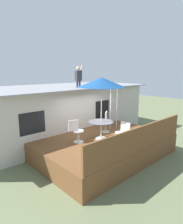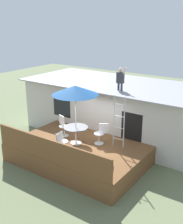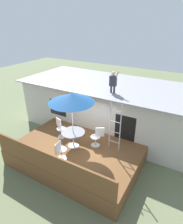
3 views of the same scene
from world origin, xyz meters
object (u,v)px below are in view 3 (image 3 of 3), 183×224
at_px(patio_chair_right, 97,137).
at_px(step_ladder, 115,127).
at_px(patio_chair_left, 60,128).
at_px(patio_table, 73,135).
at_px(person_figure, 113,81).
at_px(patio_chair_near, 60,151).
at_px(patio_umbrella, 71,98).

bearing_deg(patio_chair_right, step_ladder, 159.78).
relative_size(step_ladder, patio_chair_left, 2.39).
xyz_separation_m(patio_table, patio_chair_right, (0.89, 0.58, -0.13)).
xyz_separation_m(person_figure, patio_chair_left, (-1.76, -2.02, -2.11)).
distance_m(step_ladder, patio_chair_right, 1.01).
bearing_deg(patio_chair_left, step_ladder, 27.85).
xyz_separation_m(step_ladder, patio_chair_left, (-2.66, -0.39, -0.64)).
distance_m(person_figure, patio_chair_near, 4.07).
bearing_deg(step_ladder, patio_umbrella, -155.57).
xyz_separation_m(patio_chair_right, patio_chair_near, (-0.79, -1.62, 0.00)).
bearing_deg(patio_chair_right, person_figure, -118.81).
distance_m(patio_umbrella, patio_chair_left, 2.17).
bearing_deg(patio_chair_near, patio_table, 0.00).
height_order(patio_table, patio_chair_left, patio_chair_left).
relative_size(patio_umbrella, patio_chair_near, 2.76).
bearing_deg(patio_chair_left, person_figure, 68.35).
xyz_separation_m(patio_umbrella, person_figure, (0.76, 2.38, 0.22)).
xyz_separation_m(patio_table, person_figure, (0.76, 2.38, 1.98)).
height_order(patio_table, patio_chair_near, patio_chair_near).
bearing_deg(person_figure, patio_table, -107.62).
distance_m(step_ladder, patio_chair_near, 2.45).
height_order(patio_umbrella, patio_chair_right, patio_umbrella).
height_order(step_ladder, patio_chair_right, step_ladder).
bearing_deg(patio_chair_left, patio_umbrella, -0.00).
bearing_deg(step_ladder, patio_chair_near, -130.93).
bearing_deg(patio_table, patio_chair_left, 160.52).
relative_size(step_ladder, patio_chair_right, 2.39).
xyz_separation_m(patio_umbrella, patio_chair_near, (0.10, -1.04, -1.89)).
xyz_separation_m(patio_umbrella, patio_chair_right, (0.89, 0.58, -1.89)).
relative_size(patio_table, patio_chair_left, 1.13).
bearing_deg(patio_chair_near, patio_chair_right, -31.31).
relative_size(patio_table, person_figure, 0.94).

